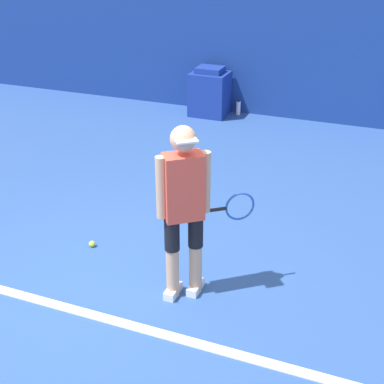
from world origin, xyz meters
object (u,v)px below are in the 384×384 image
tennis_player (185,206)px  tennis_ball (92,244)px  water_bottle (238,108)px  covered_chair (210,93)px

tennis_player → tennis_ball: (-1.25, 0.38, -0.90)m
tennis_ball → water_bottle: bearing=88.3°
tennis_ball → water_bottle: (0.15, 4.92, 0.09)m
tennis_player → water_bottle: tennis_player is taller
tennis_ball → covered_chair: (-0.35, 4.72, 0.38)m
tennis_ball → covered_chair: size_ratio=0.08×
tennis_ball → covered_chair: covered_chair is taller
tennis_player → water_bottle: size_ratio=6.18×
tennis_player → water_bottle: 5.47m
covered_chair → tennis_player: bearing=-72.6°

